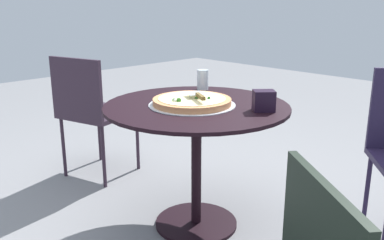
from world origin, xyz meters
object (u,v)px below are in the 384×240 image
at_px(patio_table, 196,132).
at_px(pizza_server, 197,95).
at_px(drinking_cup, 203,80).
at_px(patio_chair_far, 91,107).
at_px(pizza_on_tray, 192,102).
at_px(napkin_dispenser, 264,101).

relative_size(patio_table, pizza_server, 4.61).
height_order(pizza_server, drinking_cup, drinking_cup).
height_order(patio_table, patio_chair_far, patio_chair_far).
height_order(patio_table, drinking_cup, drinking_cup).
relative_size(pizza_on_tray, napkin_dispenser, 4.37).
bearing_deg(drinking_cup, pizza_server, -139.37).
height_order(patio_table, napkin_dispenser, napkin_dispenser).
bearing_deg(napkin_dispenser, drinking_cup, -63.55).
height_order(pizza_on_tray, patio_chair_far, patio_chair_far).
bearing_deg(patio_table, drinking_cup, 39.48).
xyz_separation_m(patio_table, napkin_dispenser, (0.14, -0.32, 0.20)).
xyz_separation_m(pizza_on_tray, patio_chair_far, (-0.01, 0.97, -0.20)).
bearing_deg(pizza_server, pizza_on_tray, 84.28).
xyz_separation_m(drinking_cup, napkin_dispenser, (-0.15, -0.56, -0.01)).
bearing_deg(drinking_cup, pizza_on_tray, -143.68).
height_order(pizza_on_tray, napkin_dispenser, napkin_dispenser).
bearing_deg(patio_chair_far, napkin_dispenser, -82.03).
height_order(pizza_server, napkin_dispenser, napkin_dispenser).
relative_size(patio_table, pizza_on_tray, 2.15).
bearing_deg(pizza_on_tray, drinking_cup, 36.32).
relative_size(pizza_server, napkin_dispenser, 2.04).
distance_m(pizza_on_tray, napkin_dispenser, 0.37).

